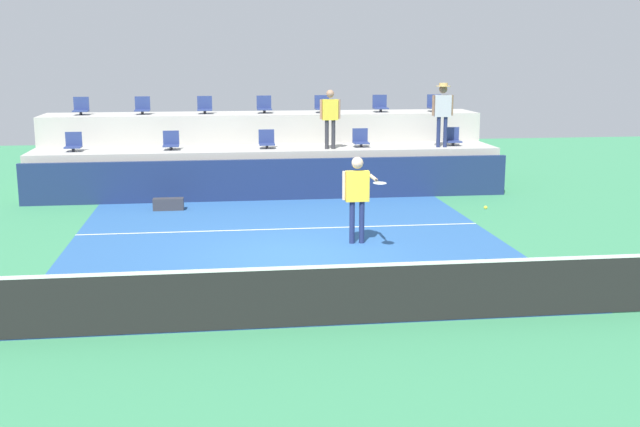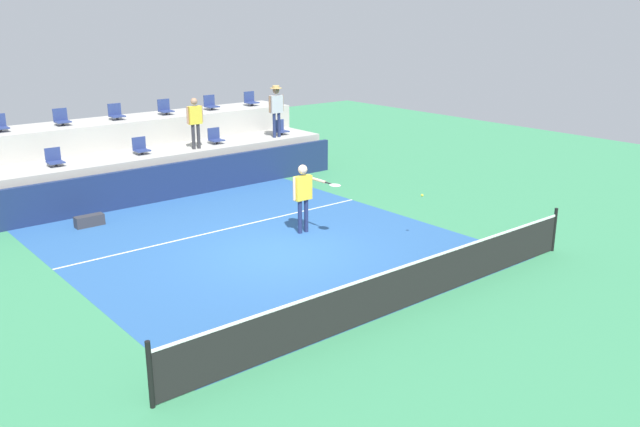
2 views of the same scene
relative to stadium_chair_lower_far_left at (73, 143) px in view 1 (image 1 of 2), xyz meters
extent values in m
plane|color=#388456|center=(5.29, -7.23, -1.46)|extent=(40.00, 40.00, 0.00)
cube|color=#285693|center=(5.29, -6.23, -1.46)|extent=(9.00, 10.00, 0.01)
cube|color=white|center=(5.29, -4.83, -1.46)|extent=(9.00, 0.06, 0.00)
cube|color=black|center=(5.29, -11.23, -1.01)|extent=(10.40, 0.01, 0.87)
cube|color=white|center=(5.29, -11.23, -0.57)|extent=(10.40, 0.02, 0.05)
cube|color=navy|center=(5.29, -1.23, -0.91)|extent=(13.00, 0.16, 1.10)
cube|color=#ADAAA3|center=(5.29, 0.07, -0.84)|extent=(13.00, 1.80, 1.25)
cube|color=#ADAAA3|center=(5.29, 1.87, -0.41)|extent=(13.00, 1.80, 2.10)
cylinder|color=#2D2D33|center=(0.00, -0.08, -0.16)|extent=(0.08, 0.08, 0.10)
cube|color=navy|center=(0.00, -0.08, -0.09)|extent=(0.44, 0.40, 0.04)
cube|color=navy|center=(0.00, 0.10, 0.12)|extent=(0.44, 0.04, 0.38)
cylinder|color=#2D2D33|center=(2.62, -0.08, -0.16)|extent=(0.08, 0.08, 0.10)
cube|color=navy|center=(2.62, -0.08, -0.09)|extent=(0.44, 0.40, 0.04)
cube|color=navy|center=(2.62, 0.10, 0.12)|extent=(0.44, 0.04, 0.38)
cylinder|color=#2D2D33|center=(5.26, -0.08, -0.16)|extent=(0.08, 0.08, 0.10)
cube|color=navy|center=(5.26, -0.08, -0.09)|extent=(0.44, 0.40, 0.04)
cube|color=navy|center=(5.26, 0.10, 0.12)|extent=(0.44, 0.04, 0.38)
cylinder|color=#2D2D33|center=(7.94, -0.08, -0.16)|extent=(0.08, 0.08, 0.10)
cube|color=navy|center=(7.94, -0.08, -0.09)|extent=(0.44, 0.40, 0.04)
cube|color=navy|center=(7.94, 0.10, 0.12)|extent=(0.44, 0.04, 0.38)
cylinder|color=#2D2D33|center=(10.64, -0.08, -0.16)|extent=(0.08, 0.08, 0.10)
cube|color=navy|center=(10.64, -0.08, -0.09)|extent=(0.44, 0.40, 0.04)
cube|color=navy|center=(10.64, 0.10, 0.12)|extent=(0.44, 0.04, 0.38)
cylinder|color=#2D2D33|center=(-0.04, 1.72, 0.69)|extent=(0.08, 0.08, 0.10)
cube|color=navy|center=(-0.04, 1.72, 0.76)|extent=(0.44, 0.40, 0.04)
cube|color=navy|center=(-0.04, 1.90, 0.97)|extent=(0.44, 0.04, 0.38)
cylinder|color=#2D2D33|center=(1.72, 1.72, 0.69)|extent=(0.08, 0.08, 0.10)
cube|color=navy|center=(1.72, 1.72, 0.76)|extent=(0.44, 0.40, 0.04)
cube|color=navy|center=(1.72, 1.90, 0.97)|extent=(0.44, 0.04, 0.38)
cylinder|color=#2D2D33|center=(3.54, 1.72, 0.69)|extent=(0.08, 0.08, 0.10)
cube|color=navy|center=(3.54, 1.72, 0.76)|extent=(0.44, 0.40, 0.04)
cube|color=navy|center=(3.54, 1.90, 0.97)|extent=(0.44, 0.04, 0.38)
cylinder|color=#2D2D33|center=(5.31, 1.72, 0.69)|extent=(0.08, 0.08, 0.10)
cube|color=navy|center=(5.31, 1.72, 0.76)|extent=(0.44, 0.40, 0.04)
cube|color=navy|center=(5.31, 1.90, 0.97)|extent=(0.44, 0.04, 0.38)
cylinder|color=#2D2D33|center=(7.08, 1.72, 0.69)|extent=(0.08, 0.08, 0.10)
cube|color=navy|center=(7.08, 1.72, 0.76)|extent=(0.44, 0.40, 0.04)
cube|color=navy|center=(7.08, 1.90, 0.97)|extent=(0.44, 0.04, 0.38)
cylinder|color=#2D2D33|center=(8.88, 1.72, 0.69)|extent=(0.08, 0.08, 0.10)
cube|color=navy|center=(8.88, 1.72, 0.76)|extent=(0.44, 0.40, 0.04)
cube|color=navy|center=(8.88, 1.90, 0.97)|extent=(0.44, 0.04, 0.38)
cylinder|color=#2D2D33|center=(10.60, 1.72, 0.69)|extent=(0.08, 0.08, 0.10)
cube|color=navy|center=(10.60, 1.72, 0.76)|extent=(0.44, 0.40, 0.04)
cube|color=navy|center=(10.60, 1.90, 0.97)|extent=(0.44, 0.04, 0.38)
cylinder|color=navy|center=(6.61, -6.34, -1.02)|extent=(0.11, 0.11, 0.89)
cylinder|color=navy|center=(6.81, -6.34, -1.02)|extent=(0.11, 0.11, 0.89)
cube|color=yellow|center=(6.71, -6.34, -0.26)|extent=(0.48, 0.18, 0.63)
sphere|color=beige|center=(6.71, -6.34, 0.22)|extent=(0.24, 0.24, 0.24)
cylinder|color=beige|center=(6.44, -6.34, -0.24)|extent=(0.07, 0.07, 0.59)
cylinder|color=beige|center=(6.99, -6.62, -0.05)|extent=(0.07, 0.56, 0.07)
cylinder|color=black|center=(6.99, -7.00, -0.05)|extent=(0.04, 0.26, 0.04)
ellipsoid|color=silver|center=(6.99, -7.28, -0.05)|extent=(0.26, 0.32, 0.03)
cylinder|color=#2D2D33|center=(6.92, -0.38, 0.19)|extent=(0.11, 0.11, 0.80)
cylinder|color=#2D2D33|center=(7.10, -0.39, 0.19)|extent=(0.11, 0.11, 0.80)
cube|color=yellow|center=(7.01, -0.38, 0.87)|extent=(0.44, 0.19, 0.57)
sphere|color=#A87A5B|center=(7.01, -0.38, 1.31)|extent=(0.22, 0.22, 0.22)
cylinder|color=#A87A5B|center=(6.76, -0.38, 0.89)|extent=(0.07, 0.07, 0.54)
cylinder|color=#A87A5B|center=(7.26, -0.39, 0.89)|extent=(0.07, 0.07, 0.54)
cylinder|color=navy|center=(10.11, -0.38, 0.22)|extent=(0.11, 0.11, 0.86)
cylinder|color=navy|center=(10.31, -0.39, 0.22)|extent=(0.11, 0.11, 0.86)
cube|color=#B2B2B7|center=(10.21, -0.38, 0.95)|extent=(0.47, 0.20, 0.61)
sphere|color=#846047|center=(10.21, -0.38, 1.42)|extent=(0.24, 0.24, 0.23)
cylinder|color=#846047|center=(9.94, -0.37, 0.97)|extent=(0.07, 0.07, 0.57)
cylinder|color=#846047|center=(10.48, -0.40, 0.97)|extent=(0.07, 0.07, 0.57)
cylinder|color=tan|center=(10.21, -0.38, 1.50)|extent=(0.44, 0.44, 0.01)
cylinder|color=tan|center=(10.21, -0.38, 1.55)|extent=(0.25, 0.25, 0.09)
sphere|color=#CCE033|center=(8.63, -8.67, -0.30)|extent=(0.07, 0.07, 0.07)
cube|color=#333338|center=(2.63, -2.27, -1.31)|extent=(0.76, 0.28, 0.30)
camera|label=1|loc=(3.91, -21.83, 2.41)|focal=43.74mm
camera|label=2|loc=(-3.42, -19.33, 4.08)|focal=37.49mm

